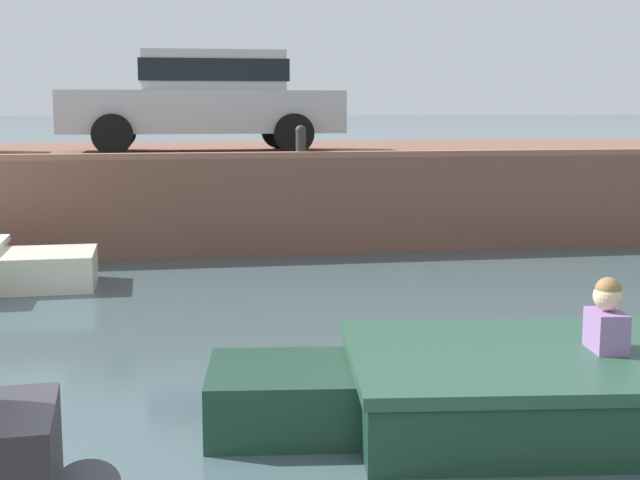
{
  "coord_description": "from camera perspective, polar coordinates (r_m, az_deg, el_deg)",
  "views": [
    {
      "loc": [
        -0.46,
        -1.81,
        2.06
      ],
      "look_at": [
        0.48,
        3.6,
        1.23
      ],
      "focal_mm": 50.0,
      "sensor_mm": 36.0,
      "label": 1
    }
  ],
  "objects": [
    {
      "name": "ground_plane",
      "position": [
        7.27,
        -5.88,
        -7.95
      ],
      "size": [
        400.0,
        400.0,
        0.0
      ],
      "primitive_type": "plane",
      "color": "#3D5156"
    },
    {
      "name": "far_quay_wall",
      "position": [
        15.18,
        -8.1,
        3.24
      ],
      "size": [
        60.0,
        6.0,
        1.36
      ],
      "primitive_type": "cube",
      "color": "brown",
      "rests_on": "ground"
    },
    {
      "name": "far_wall_coping",
      "position": [
        12.25,
        -7.73,
        5.37
      ],
      "size": [
        60.0,
        0.24,
        0.08
      ],
      "primitive_type": "cube",
      "color": "#925F4C",
      "rests_on": "far_quay_wall"
    },
    {
      "name": "car_left_inner_silver",
      "position": [
        14.15,
        -7.33,
        9.06
      ],
      "size": [
        4.29,
        1.89,
        1.54
      ],
      "color": "#B7BABC",
      "rests_on": "far_quay_wall"
    },
    {
      "name": "mooring_bollard_east",
      "position": [
        12.51,
        -1.24,
        6.42
      ],
      "size": [
        0.15,
        0.15,
        0.44
      ],
      "color": "#2D2B28",
      "rests_on": "far_quay_wall"
    }
  ]
}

